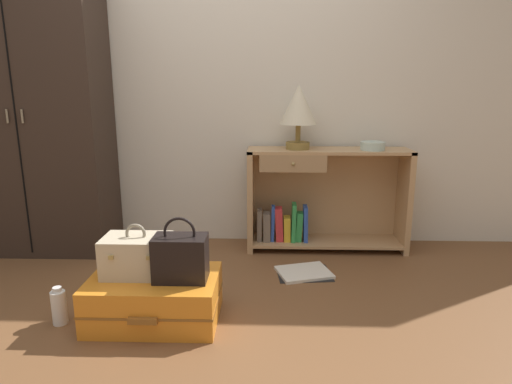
{
  "coord_description": "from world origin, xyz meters",
  "views": [
    {
      "loc": [
        0.38,
        -1.93,
        1.2
      ],
      "look_at": [
        0.3,
        0.77,
        0.55
      ],
      "focal_mm": 31.29,
      "sensor_mm": 36.0,
      "label": 1
    }
  ],
  "objects_px": {
    "wardrobe": "(33,114)",
    "table_lamp": "(299,108)",
    "suitcase_large": "(155,298)",
    "bottle": "(59,307)",
    "handbag": "(181,257)",
    "bookshelf": "(319,200)",
    "bowl": "(373,146)",
    "train_case": "(137,255)",
    "open_book_on_floor": "(304,273)"
  },
  "relations": [
    {
      "from": "wardrobe",
      "to": "bottle",
      "type": "xyz_separation_m",
      "value": [
        0.6,
        -1.08,
        -0.91
      ]
    },
    {
      "from": "bowl",
      "to": "train_case",
      "type": "bearing_deg",
      "value": -144.05
    },
    {
      "from": "bowl",
      "to": "handbag",
      "type": "height_order",
      "value": "bowl"
    },
    {
      "from": "handbag",
      "to": "train_case",
      "type": "bearing_deg",
      "value": 166.13
    },
    {
      "from": "bottle",
      "to": "open_book_on_floor",
      "type": "bearing_deg",
      "value": 26.88
    },
    {
      "from": "suitcase_large",
      "to": "open_book_on_floor",
      "type": "distance_m",
      "value": 1.03
    },
    {
      "from": "handbag",
      "to": "open_book_on_floor",
      "type": "distance_m",
      "value": 0.99
    },
    {
      "from": "suitcase_large",
      "to": "bottle",
      "type": "xyz_separation_m",
      "value": [
        -0.48,
        -0.06,
        -0.03
      ]
    },
    {
      "from": "bookshelf",
      "to": "bowl",
      "type": "xyz_separation_m",
      "value": [
        0.36,
        -0.05,
        0.41
      ]
    },
    {
      "from": "table_lamp",
      "to": "train_case",
      "type": "xyz_separation_m",
      "value": [
        -0.88,
        -1.05,
        -0.7
      ]
    },
    {
      "from": "table_lamp",
      "to": "handbag",
      "type": "height_order",
      "value": "table_lamp"
    },
    {
      "from": "bowl",
      "to": "open_book_on_floor",
      "type": "distance_m",
      "value": 1.02
    },
    {
      "from": "bowl",
      "to": "open_book_on_floor",
      "type": "height_order",
      "value": "bowl"
    },
    {
      "from": "handbag",
      "to": "open_book_on_floor",
      "type": "xyz_separation_m",
      "value": [
        0.67,
        0.63,
        -0.35
      ]
    },
    {
      "from": "handbag",
      "to": "open_book_on_floor",
      "type": "bearing_deg",
      "value": 43.07
    },
    {
      "from": "handbag",
      "to": "bottle",
      "type": "height_order",
      "value": "handbag"
    },
    {
      "from": "open_book_on_floor",
      "to": "bowl",
      "type": "bearing_deg",
      "value": 42.2
    },
    {
      "from": "suitcase_large",
      "to": "bowl",
      "type": "bearing_deg",
      "value": 38.68
    },
    {
      "from": "suitcase_large",
      "to": "bottle",
      "type": "distance_m",
      "value": 0.49
    },
    {
      "from": "suitcase_large",
      "to": "bookshelf",
      "type": "bearing_deg",
      "value": 49.02
    },
    {
      "from": "wardrobe",
      "to": "suitcase_large",
      "type": "bearing_deg",
      "value": -43.62
    },
    {
      "from": "wardrobe",
      "to": "bowl",
      "type": "relative_size",
      "value": 11.68
    },
    {
      "from": "table_lamp",
      "to": "train_case",
      "type": "bearing_deg",
      "value": -129.96
    },
    {
      "from": "train_case",
      "to": "handbag",
      "type": "relative_size",
      "value": 1.03
    },
    {
      "from": "suitcase_large",
      "to": "open_book_on_floor",
      "type": "xyz_separation_m",
      "value": [
        0.82,
        0.61,
        -0.11
      ]
    },
    {
      "from": "bookshelf",
      "to": "wardrobe",
      "type": "bearing_deg",
      "value": -177.73
    },
    {
      "from": "bookshelf",
      "to": "bowl",
      "type": "bearing_deg",
      "value": -8.1
    },
    {
      "from": "table_lamp",
      "to": "bowl",
      "type": "relative_size",
      "value": 2.64
    },
    {
      "from": "bookshelf",
      "to": "handbag",
      "type": "xyz_separation_m",
      "value": [
        -0.81,
        -1.13,
        -0.01
      ]
    },
    {
      "from": "wardrobe",
      "to": "bowl",
      "type": "height_order",
      "value": "wardrobe"
    },
    {
      "from": "bookshelf",
      "to": "suitcase_large",
      "type": "height_order",
      "value": "bookshelf"
    },
    {
      "from": "train_case",
      "to": "handbag",
      "type": "bearing_deg",
      "value": -13.87
    },
    {
      "from": "table_lamp",
      "to": "handbag",
      "type": "bearing_deg",
      "value": -120.08
    },
    {
      "from": "table_lamp",
      "to": "bottle",
      "type": "xyz_separation_m",
      "value": [
        -1.28,
        -1.14,
        -0.95
      ]
    },
    {
      "from": "train_case",
      "to": "bottle",
      "type": "relative_size",
      "value": 1.68
    },
    {
      "from": "wardrobe",
      "to": "handbag",
      "type": "relative_size",
      "value": 6.08
    },
    {
      "from": "table_lamp",
      "to": "suitcase_large",
      "type": "relative_size",
      "value": 0.68
    },
    {
      "from": "table_lamp",
      "to": "bottle",
      "type": "relative_size",
      "value": 2.24
    },
    {
      "from": "suitcase_large",
      "to": "wardrobe",
      "type": "bearing_deg",
      "value": 136.38
    },
    {
      "from": "wardrobe",
      "to": "bookshelf",
      "type": "bearing_deg",
      "value": 2.27
    },
    {
      "from": "bottle",
      "to": "open_book_on_floor",
      "type": "height_order",
      "value": "bottle"
    },
    {
      "from": "table_lamp",
      "to": "bottle",
      "type": "distance_m",
      "value": 1.96
    },
    {
      "from": "wardrobe",
      "to": "table_lamp",
      "type": "distance_m",
      "value": 1.87
    },
    {
      "from": "bookshelf",
      "to": "handbag",
      "type": "height_order",
      "value": "bookshelf"
    },
    {
      "from": "wardrobe",
      "to": "table_lamp",
      "type": "height_order",
      "value": "wardrobe"
    },
    {
      "from": "bookshelf",
      "to": "train_case",
      "type": "height_order",
      "value": "bookshelf"
    },
    {
      "from": "bowl",
      "to": "handbag",
      "type": "distance_m",
      "value": 1.65
    },
    {
      "from": "suitcase_large",
      "to": "train_case",
      "type": "height_order",
      "value": "train_case"
    },
    {
      "from": "wardrobe",
      "to": "train_case",
      "type": "distance_m",
      "value": 1.55
    },
    {
      "from": "wardrobe",
      "to": "handbag",
      "type": "height_order",
      "value": "wardrobe"
    }
  ]
}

